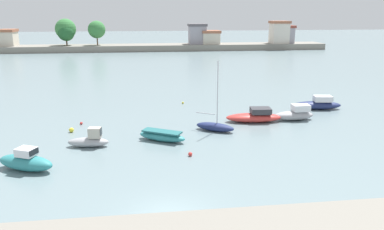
{
  "coord_description": "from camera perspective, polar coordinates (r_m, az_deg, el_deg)",
  "views": [
    {
      "loc": [
        -1.05,
        -18.33,
        10.81
      ],
      "look_at": [
        3.51,
        16.77,
        1.1
      ],
      "focal_mm": 35.55,
      "sensor_mm": 36.0,
      "label": 1
    }
  ],
  "objects": [
    {
      "name": "moored_boat_4",
      "position": [
        38.79,
        9.39,
        -0.22
      ],
      "size": [
        5.74,
        2.38,
        1.43
      ],
      "rotation": [
        0.0,
        0.0,
        -0.09
      ],
      "color": "#C63833",
      "rests_on": "ground"
    },
    {
      "name": "moored_boat_2",
      "position": [
        32.82,
        -4.51,
        -3.16
      ],
      "size": [
        4.35,
        3.23,
        0.89
      ],
      "rotation": [
        0.0,
        0.0,
        -0.52
      ],
      "color": "teal",
      "rests_on": "ground"
    },
    {
      "name": "mooring_buoy_4",
      "position": [
        38.96,
        -16.28,
        -1.19
      ],
      "size": [
        0.27,
        0.27,
        0.27
      ],
      "primitive_type": "sphere",
      "color": "red",
      "rests_on": "ground"
    },
    {
      "name": "mooring_buoy_0",
      "position": [
        45.84,
        -1.38,
        1.85
      ],
      "size": [
        0.25,
        0.25,
        0.25
      ],
      "primitive_type": "sphere",
      "color": "yellow",
      "rests_on": "ground"
    },
    {
      "name": "distant_shoreline",
      "position": [
        109.57,
        -6.42,
        10.87
      ],
      "size": [
        103.01,
        8.19,
        8.83
      ],
      "color": "gray",
      "rests_on": "ground"
    },
    {
      "name": "moored_boat_6",
      "position": [
        45.6,
        18.4,
        1.56
      ],
      "size": [
        5.51,
        2.5,
        1.52
      ],
      "rotation": [
        0.0,
        0.0,
        -0.15
      ],
      "color": "navy",
      "rests_on": "ground"
    },
    {
      "name": "ground_plane",
      "position": [
        21.31,
        -3.67,
        -15.19
      ],
      "size": [
        400.0,
        400.0,
        0.0
      ],
      "primitive_type": "plane",
      "color": "slate"
    },
    {
      "name": "moored_boat_0",
      "position": [
        29.23,
        -23.66,
        -6.42
      ],
      "size": [
        4.54,
        3.16,
        1.65
      ],
      "rotation": [
        0.0,
        0.0,
        -0.43
      ],
      "color": "teal",
      "rests_on": "ground"
    },
    {
      "name": "moored_boat_3",
      "position": [
        35.45,
        3.47,
        -1.71
      ],
      "size": [
        3.78,
        3.0,
        6.54
      ],
      "rotation": [
        0.0,
        0.0,
        -0.57
      ],
      "color": "navy",
      "rests_on": "ground"
    },
    {
      "name": "moored_boat_1",
      "position": [
        32.41,
        -15.14,
        -3.71
      ],
      "size": [
        3.48,
        1.54,
        1.63
      ],
      "rotation": [
        0.0,
        0.0,
        -0.12
      ],
      "color": "#9E9EA3",
      "rests_on": "ground"
    },
    {
      "name": "mooring_buoy_1",
      "position": [
        36.77,
        -17.64,
        -2.15
      ],
      "size": [
        0.44,
        0.44,
        0.44
      ],
      "primitive_type": "sphere",
      "color": "yellow",
      "rests_on": "ground"
    },
    {
      "name": "mooring_buoy_2",
      "position": [
        29.41,
        -0.27,
        -5.89
      ],
      "size": [
        0.32,
        0.32,
        0.32
      ],
      "primitive_type": "sphere",
      "color": "red",
      "rests_on": "ground"
    },
    {
      "name": "moored_boat_5",
      "position": [
        40.31,
        15.16,
        0.13
      ],
      "size": [
        4.22,
        1.67,
        1.58
      ],
      "rotation": [
        0.0,
        0.0,
        0.02
      ],
      "color": "#9E9EA3",
      "rests_on": "ground"
    }
  ]
}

